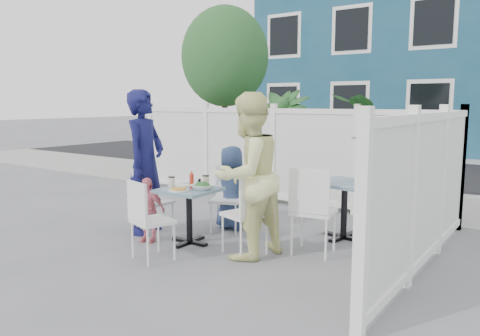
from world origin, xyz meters
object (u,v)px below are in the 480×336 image
Objects in this scene: spare_table at (345,195)px; chair_near at (146,215)px; main_table at (189,201)px; man at (145,162)px; chair_left at (150,195)px; woman at (248,176)px; chair_back at (228,193)px; chair_right at (249,208)px; toddler at (147,210)px; boy at (232,188)px; utility_cabinet at (229,147)px.

spare_table is 2.45m from chair_near.
man reaches higher than main_table.
man reaches higher than spare_table.
chair_near is 1.24m from man.
woman is (1.56, -0.03, 0.40)m from chair_left.
main_table is at bearing 86.99° from chair_left.
chair_near is at bearing 69.89° from chair_back.
chair_right is (-0.60, -1.23, -0.02)m from spare_table.
main_table is 0.36× the size of man.
chair_near is (0.05, -0.74, -0.01)m from main_table.
chair_near reaches higher than main_table.
chair_left is 0.46× the size of man.
chair_right is at bearing -106.05° from man.
spare_table is 0.42× the size of man.
toddler is (-0.48, -1.00, -0.10)m from chair_back.
chair_right is 1.11m from chair_back.
chair_right is 0.36m from woman.
boy is 1.19m from toddler.
chair_right is 1.12m from chair_near.
chair_left reaches higher than spare_table.
chair_near is (0.76, -0.79, 0.01)m from chair_left.
chair_back is 0.76× the size of boy.
chair_left reaches higher than chair_back.
chair_left is 1.02m from chair_back.
chair_near is (0.04, -1.51, 0.01)m from chair_back.
main_table is (2.47, -4.15, -0.19)m from utility_cabinet.
toddler is (-0.50, -1.06, -0.17)m from boy.
chair_back is at bearing -60.62° from utility_cabinet.
spare_table is 0.91× the size of chair_near.
chair_back is 1.12m from toddler.
spare_table is at bearing 23.03° from toddler.
chair_left is 0.48× the size of woman.
woman is at bearing 0.80° from main_table.
chair_right reaches higher than chair_near.
utility_cabinet is 1.62× the size of chair_near.
chair_right is 1.17× the size of toddler.
chair_left is 1.56m from chair_right.
chair_near is at bearing 87.46° from boy.
woman is 1.61× the size of boy.
man reaches higher than boy.
utility_cabinet is 1.78× the size of toddler.
man is (-0.81, -0.71, 0.43)m from chair_back.
man is (-1.65, 0.02, 0.39)m from chair_right.
utility_cabinet reaches higher than chair_right.
chair_right reaches higher than toddler.
spare_table is 1.53m from chair_back.
utility_cabinet is 5.31m from woman.
chair_right is at bearing -3.19° from toddler.
chair_near is 0.47× the size of man.
boy is at bearing -59.88° from utility_cabinet.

